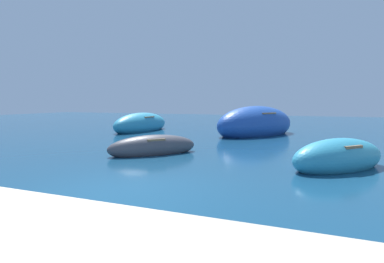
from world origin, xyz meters
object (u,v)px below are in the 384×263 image
object	(u,v)px
moored_boat_0	(141,124)
moored_boat_1	(256,125)
moored_boat_2	(153,147)
moored_boat_4	(338,158)

from	to	relation	value
moored_boat_0	moored_boat_1	distance (m)	7.93
moored_boat_1	moored_boat_2	bearing A→B (deg)	12.88
moored_boat_1	moored_boat_4	distance (m)	9.50
moored_boat_0	moored_boat_1	bearing A→B (deg)	98.22
moored_boat_1	moored_boat_2	distance (m)	8.82
moored_boat_0	moored_boat_1	xyz separation A→B (m)	(7.91, 0.44, 0.18)
moored_boat_2	moored_boat_4	size ratio (longest dim) A/B	0.98
moored_boat_0	moored_boat_2	xyz separation A→B (m)	(5.29, -7.97, -0.19)
moored_boat_1	moored_boat_4	bearing A→B (deg)	54.78
moored_boat_2	moored_boat_0	bearing A→B (deg)	75.59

